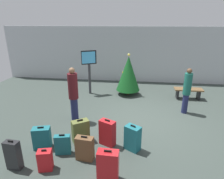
% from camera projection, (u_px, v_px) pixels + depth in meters
% --- Properties ---
extents(ground_plane, '(16.00, 16.00, 0.00)m').
position_uv_depth(ground_plane, '(141.00, 120.00, 6.98)').
color(ground_plane, '#38423D').
extents(back_wall, '(16.00, 0.20, 3.08)m').
position_uv_depth(back_wall, '(141.00, 55.00, 10.92)').
color(back_wall, '#B7BCC1').
rests_on(back_wall, ground_plane).
extents(holiday_tree, '(1.11, 1.11, 1.96)m').
position_uv_depth(holiday_tree, '(128.00, 73.00, 9.04)').
color(holiday_tree, '#4C3319').
rests_on(holiday_tree, ground_plane).
extents(flight_info_kiosk, '(0.66, 0.41, 2.08)m').
position_uv_depth(flight_info_kiosk, '(89.00, 65.00, 9.05)').
color(flight_info_kiosk, '#333338').
rests_on(flight_info_kiosk, ground_plane).
extents(waiting_bench, '(1.23, 0.44, 0.48)m').
position_uv_depth(waiting_bench, '(188.00, 91.00, 8.74)').
color(waiting_bench, brown).
rests_on(waiting_bench, ground_plane).
extents(traveller_0, '(0.45, 0.45, 1.91)m').
position_uv_depth(traveller_0, '(73.00, 93.00, 6.64)').
color(traveller_0, '#1E234C').
rests_on(traveller_0, ground_plane).
extents(traveller_1, '(0.37, 0.37, 1.75)m').
position_uv_depth(traveller_1, '(187.00, 90.00, 7.20)').
color(traveller_1, '#1E234C').
rests_on(traveller_1, ground_plane).
extents(suitcase_0, '(0.47, 0.26, 0.68)m').
position_uv_depth(suitcase_0, '(85.00, 148.00, 4.89)').
color(suitcase_0, brown).
rests_on(suitcase_0, ground_plane).
extents(suitcase_1, '(0.43, 0.25, 0.58)m').
position_uv_depth(suitcase_1, '(63.00, 145.00, 5.12)').
color(suitcase_1, '#19606B').
rests_on(suitcase_1, ground_plane).
extents(suitcase_2, '(0.54, 0.48, 0.71)m').
position_uv_depth(suitcase_2, '(81.00, 131.00, 5.63)').
color(suitcase_2, '#59602D').
rests_on(suitcase_2, ground_plane).
extents(suitcase_3, '(0.36, 0.21, 0.78)m').
position_uv_depth(suitcase_3, '(13.00, 155.00, 4.57)').
color(suitcase_3, '#232326').
rests_on(suitcase_3, ground_plane).
extents(suitcase_4, '(0.47, 0.26, 0.78)m').
position_uv_depth(suitcase_4, '(108.00, 166.00, 4.23)').
color(suitcase_4, '#B2191E').
rests_on(suitcase_4, ground_plane).
extents(suitcase_5, '(0.50, 0.40, 0.79)m').
position_uv_depth(suitcase_5, '(107.00, 133.00, 5.47)').
color(suitcase_5, '#B2191E').
rests_on(suitcase_5, ground_plane).
extents(suitcase_6, '(0.52, 0.37, 0.65)m').
position_uv_depth(suitcase_6, '(42.00, 138.00, 5.35)').
color(suitcase_6, '#19606B').
rests_on(suitcase_6, ground_plane).
extents(suitcase_7, '(0.37, 0.30, 0.55)m').
position_uv_depth(suitcase_7, '(45.00, 160.00, 4.57)').
color(suitcase_7, '#B2191E').
rests_on(suitcase_7, ground_plane).
extents(suitcase_8, '(0.48, 0.44, 0.74)m').
position_uv_depth(suitcase_8, '(133.00, 138.00, 5.26)').
color(suitcase_8, '#19606B').
rests_on(suitcase_8, ground_plane).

